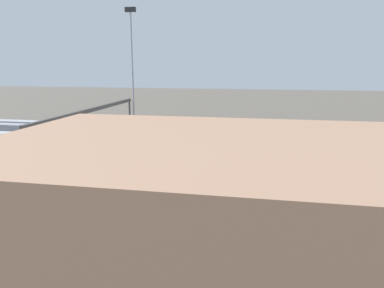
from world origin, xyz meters
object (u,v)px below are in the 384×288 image
Objects in this scene: train_on_track_5 at (87,145)px; train_on_track_2 at (121,132)px; signal_gantry at (91,113)px; light_mast_0 at (132,56)px; train_on_track_3 at (136,137)px; maintenance_shed at (367,264)px; train_on_track_6 at (160,155)px; train_on_track_8 at (278,179)px.

train_on_track_5 is 15.03m from train_on_track_2.
signal_gantry is at bearing -76.56° from train_on_track_5.
light_mast_0 is at bearing -89.85° from train_on_track_5.
maintenance_shed reaches higher than train_on_track_3.
signal_gantry is at bearing -50.50° from maintenance_shed.
maintenance_shed is (-33.28, 54.70, 4.71)m from train_on_track_3.
train_on_track_6 is at bearing -59.46° from maintenance_shed.
light_mast_0 reaches higher than signal_gantry.
signal_gantry is (7.70, 5.00, 5.78)m from train_on_track_3.
train_on_track_3 is 1.65× the size of maintenance_shed.
train_on_track_3 is at bearing -58.69° from maintenance_shed.
light_mast_0 is (6.58, -17.29, 17.79)m from train_on_track_3.
train_on_track_5 is 1.08× the size of train_on_track_2.
train_on_track_8 is at bearing 157.51° from train_on_track_5.
train_on_track_2 is 1.54× the size of maintenance_shed.
train_on_track_5 is 0.79× the size of train_on_track_8.
train_on_track_2 is at bearing -40.41° from train_on_track_8.
signal_gantry reaches higher than train_on_track_3.
train_on_track_3 is 25.66m from light_mast_0.
train_on_track_8 is 1.27× the size of train_on_track_3.
maintenance_shed is at bearing 96.80° from train_on_track_8.
train_on_track_2 is at bearing -56.99° from maintenance_shed.
train_on_track_2 is at bearing -42.24° from train_on_track_3.
train_on_track_2 is at bearing -52.47° from train_on_track_6.
train_on_track_3 is at bearing -123.05° from train_on_track_5.
train_on_track_8 and train_on_track_6 have the same top height.
signal_gantry is at bearing -28.11° from train_on_track_8.
light_mast_0 is (16.43, -32.29, 17.69)m from train_on_track_6.
train_on_track_8 is 46.28m from train_on_track_2.
light_mast_0 is 25.34m from signal_gantry.
light_mast_0 is 0.74× the size of maintenance_shed.
signal_gantry is 1.04× the size of maintenance_shed.
signal_gantry reaches higher than train_on_track_5.
train_on_track_5 and train_on_track_3 have the same top height.
train_on_track_5 is 1.00× the size of train_on_track_3.
train_on_track_8 is at bearing 139.59° from train_on_track_2.
train_on_track_6 is 0.93× the size of train_on_track_3.
train_on_track_5 is at bearing -48.33° from maintenance_shed.
train_on_track_6 is (-15.36, 20.00, 0.01)m from train_on_track_2.
train_on_track_3 is 2.25× the size of light_mast_0.
light_mast_0 is at bearing -63.03° from train_on_track_6.
maintenance_shed reaches higher than train_on_track_5.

